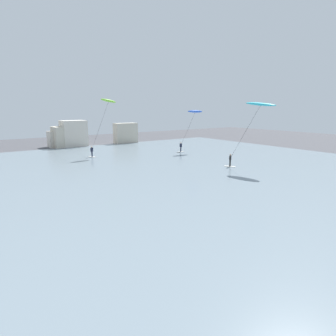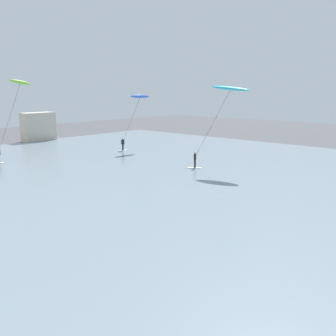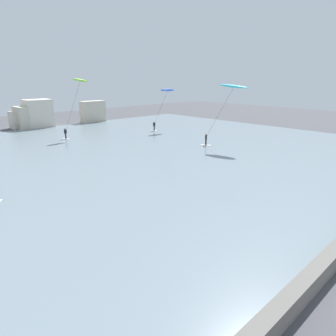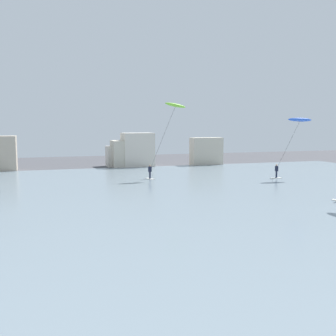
{
  "view_description": "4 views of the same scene",
  "coord_description": "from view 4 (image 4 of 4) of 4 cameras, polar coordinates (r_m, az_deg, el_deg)",
  "views": [
    {
      "loc": [
        -7.6,
        1.42,
        7.47
      ],
      "look_at": [
        0.69,
        12.96,
        4.49
      ],
      "focal_mm": 30.68,
      "sensor_mm": 36.0,
      "label": 1
    },
    {
      "loc": [
        -10.91,
        2.43,
        7.98
      ],
      "look_at": [
        0.15,
        12.2,
        4.97
      ],
      "focal_mm": 42.32,
      "sensor_mm": 36.0,
      "label": 2
    },
    {
      "loc": [
        -12.58,
        -0.18,
        9.11
      ],
      "look_at": [
        2.27,
        15.21,
        2.79
      ],
      "focal_mm": 33.23,
      "sensor_mm": 36.0,
      "label": 3
    },
    {
      "loc": [
        -3.51,
        -0.18,
        6.38
      ],
      "look_at": [
        1.37,
        15.1,
        4.6
      ],
      "focal_mm": 42.33,
      "sensor_mm": 36.0,
      "label": 4
    }
  ],
  "objects": [
    {
      "name": "far_shore_buildings",
      "position": [
        58.88,
        -9.64,
        2.19
      ],
      "size": [
        39.53,
        4.83,
        5.09
      ],
      "color": "beige",
      "rests_on": "ground"
    },
    {
      "name": "kitesurfer_lime",
      "position": [
        45.94,
        0.54,
        7.68
      ],
      "size": [
        4.82,
        1.47,
        8.88
      ],
      "color": "silver",
      "rests_on": "water_bay"
    },
    {
      "name": "water_bay",
      "position": [
        31.59,
        -11.02,
        -5.35
      ],
      "size": [
        84.0,
        52.0,
        0.1
      ],
      "primitive_type": "cube",
      "color": "slate",
      "rests_on": "ground"
    },
    {
      "name": "kitesurfer_blue",
      "position": [
        47.98,
        18.13,
        5.83
      ],
      "size": [
        4.54,
        1.76,
        7.13
      ],
      "color": "silver",
      "rests_on": "water_bay"
    }
  ]
}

